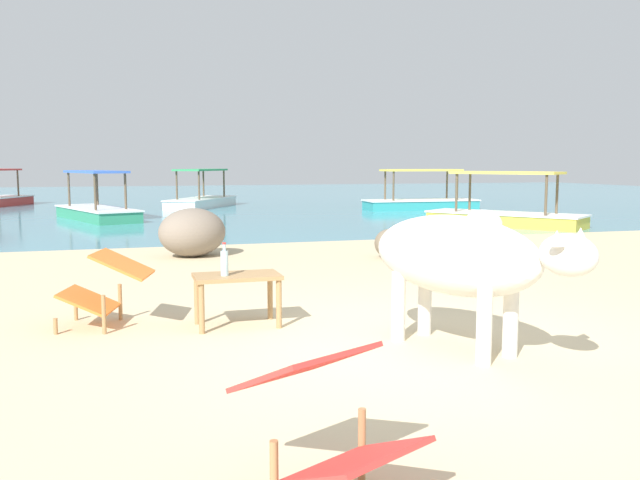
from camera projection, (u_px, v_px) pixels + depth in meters
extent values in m
cube|color=#CCB78E|center=(416.00, 345.00, 5.44)|extent=(18.00, 14.00, 0.04)
cube|color=teal|center=(184.00, 201.00, 26.42)|extent=(60.00, 36.00, 0.03)
cylinder|color=silver|center=(511.00, 320.00, 5.01)|extent=(0.11, 0.11, 0.57)
cylinder|color=silver|center=(484.00, 326.00, 4.80)|extent=(0.11, 0.11, 0.57)
cylinder|color=silver|center=(425.00, 301.00, 5.67)|extent=(0.11, 0.11, 0.57)
cylinder|color=silver|center=(398.00, 306.00, 5.47)|extent=(0.11, 0.11, 0.57)
ellipsoid|color=silver|center=(453.00, 255.00, 5.18)|extent=(1.14, 1.67, 0.63)
ellipsoid|color=silver|center=(568.00, 255.00, 4.42)|extent=(0.39, 0.48, 0.29)
cone|color=silver|center=(580.00, 235.00, 4.50)|extent=(0.14, 0.14, 0.10)
cone|color=silver|center=(557.00, 238.00, 4.32)|extent=(0.14, 0.14, 0.10)
ellipsoid|color=silver|center=(483.00, 224.00, 4.94)|extent=(0.34, 0.37, 0.21)
cube|color=#A37A4C|center=(237.00, 276.00, 5.94)|extent=(0.76, 0.45, 0.04)
cylinder|color=#A37A4C|center=(270.00, 296.00, 6.23)|extent=(0.05, 0.05, 0.44)
cylinder|color=#A37A4C|center=(279.00, 304.00, 5.89)|extent=(0.05, 0.05, 0.44)
cylinder|color=#A37A4C|center=(197.00, 301.00, 6.04)|extent=(0.05, 0.05, 0.44)
cylinder|color=#A37A4C|center=(202.00, 309.00, 5.69)|extent=(0.05, 0.05, 0.44)
cylinder|color=#A3C6D1|center=(224.00, 263.00, 5.85)|extent=(0.07, 0.07, 0.22)
cylinder|color=#A3C6D1|center=(224.00, 248.00, 5.83)|extent=(0.03, 0.03, 0.06)
cylinder|color=red|center=(224.00, 243.00, 5.83)|extent=(0.03, 0.03, 0.02)
cylinder|color=#A37A4C|center=(362.00, 444.00, 3.07)|extent=(0.04, 0.04, 0.34)
cube|color=red|center=(355.00, 461.00, 2.73)|extent=(0.66, 0.62, 0.21)
cube|color=red|center=(304.00, 367.00, 2.92)|extent=(0.67, 0.65, 0.23)
cylinder|color=#A37A4C|center=(56.00, 326.00, 5.69)|extent=(0.04, 0.04, 0.14)
cylinder|color=#A37A4C|center=(76.00, 313.00, 6.20)|extent=(0.04, 0.04, 0.14)
cylinder|color=#A37A4C|center=(104.00, 315.00, 5.69)|extent=(0.04, 0.04, 0.34)
cylinder|color=#A37A4C|center=(120.00, 302.00, 6.21)|extent=(0.04, 0.04, 0.34)
cube|color=orange|center=(89.00, 300.00, 5.93)|extent=(0.55, 0.61, 0.21)
cube|color=orange|center=(123.00, 264.00, 5.90)|extent=(0.58, 0.62, 0.23)
ellipsoid|color=#6B5B4C|center=(452.00, 239.00, 11.28)|extent=(0.70, 0.71, 0.37)
ellipsoid|color=#756651|center=(390.00, 244.00, 10.20)|extent=(0.57, 0.68, 0.46)
ellipsoid|color=gray|center=(192.00, 232.00, 10.41)|extent=(1.38, 1.31, 0.76)
cube|color=gold|center=(505.00, 220.00, 15.79)|extent=(3.04, 3.54, 0.28)
cube|color=white|center=(505.00, 213.00, 15.77)|extent=(3.13, 3.63, 0.04)
cylinder|color=brown|center=(456.00, 194.00, 16.05)|extent=(0.06, 0.06, 0.95)
cylinder|color=brown|center=(470.00, 192.00, 16.66)|extent=(0.06, 0.06, 0.95)
cylinder|color=brown|center=(546.00, 196.00, 14.77)|extent=(0.06, 0.06, 0.95)
cylinder|color=brown|center=(557.00, 195.00, 15.38)|extent=(0.06, 0.06, 0.95)
cube|color=#EFD14C|center=(506.00, 173.00, 15.66)|extent=(2.26, 2.58, 0.06)
cube|color=#338E66|center=(97.00, 214.00, 17.58)|extent=(2.29, 3.76, 0.28)
cube|color=white|center=(97.00, 208.00, 17.56)|extent=(2.37, 3.84, 0.04)
cylinder|color=brown|center=(69.00, 190.00, 18.14)|extent=(0.06, 0.06, 0.95)
cylinder|color=brown|center=(97.00, 189.00, 18.60)|extent=(0.06, 0.06, 0.95)
cylinder|color=brown|center=(95.00, 193.00, 16.42)|extent=(0.06, 0.06, 0.95)
cylinder|color=brown|center=(125.00, 192.00, 16.88)|extent=(0.06, 0.06, 0.95)
cube|color=#3D66C6|center=(95.00, 172.00, 17.45)|extent=(1.76, 2.69, 0.06)
cylinder|color=brown|center=(18.00, 184.00, 23.78)|extent=(0.06, 0.06, 0.95)
cube|color=white|center=(202.00, 203.00, 22.40)|extent=(2.73, 3.67, 0.28)
cube|color=white|center=(202.00, 199.00, 22.38)|extent=(2.82, 3.76, 0.04)
cylinder|color=brown|center=(203.00, 184.00, 23.46)|extent=(0.06, 0.06, 0.95)
cylinder|color=brown|center=(224.00, 184.00, 23.28)|extent=(0.06, 0.06, 0.95)
cylinder|color=brown|center=(177.00, 186.00, 21.37)|extent=(0.06, 0.06, 0.95)
cylinder|color=brown|center=(199.00, 186.00, 21.19)|extent=(0.06, 0.06, 0.95)
cube|color=#339356|center=(201.00, 170.00, 22.27)|extent=(2.06, 2.65, 0.06)
cube|color=teal|center=(421.00, 205.00, 21.39)|extent=(3.64, 1.24, 0.28)
cube|color=white|center=(421.00, 200.00, 21.37)|extent=(3.71, 1.29, 0.04)
cylinder|color=brown|center=(447.00, 185.00, 21.95)|extent=(0.06, 0.06, 0.95)
cylinder|color=brown|center=(457.00, 186.00, 21.21)|extent=(0.06, 0.06, 0.95)
cylinder|color=brown|center=(385.00, 186.00, 21.42)|extent=(0.06, 0.06, 0.95)
cylinder|color=brown|center=(393.00, 187.00, 20.68)|extent=(0.06, 0.06, 0.95)
cube|color=#EFD14C|center=(421.00, 170.00, 21.26)|extent=(2.55, 1.03, 0.06)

